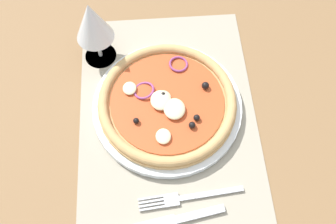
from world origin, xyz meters
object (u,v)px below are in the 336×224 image
(plate, at_px, (169,106))
(knife, at_px, (165,223))
(wine_glass, at_px, (92,23))
(fork, at_px, (185,198))
(pizza, at_px, (169,102))

(plate, bearing_deg, knife, 173.62)
(knife, distance_m, wine_glass, 0.37)
(knife, bearing_deg, wine_glass, -82.26)
(fork, distance_m, knife, 0.05)
(plate, xyz_separation_m, knife, (-0.21, 0.02, -0.00))
(plate, height_order, fork, plate)
(pizza, bearing_deg, wine_glass, 44.44)
(knife, bearing_deg, plate, -105.90)
(plate, height_order, wine_glass, wine_glass)
(plate, distance_m, wine_glass, 0.21)
(wine_glass, bearing_deg, knife, -162.74)
(plate, xyz_separation_m, fork, (-0.17, -0.01, -0.01))
(plate, height_order, knife, plate)
(pizza, bearing_deg, knife, 173.72)
(fork, bearing_deg, wine_glass, -69.76)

